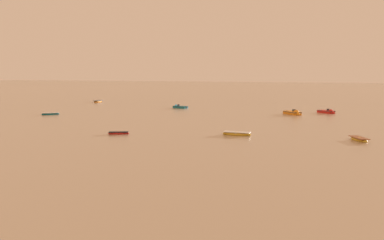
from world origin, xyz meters
The scene contains 8 objects.
motorboat_moored_0 centered at (27.91, 78.63, 0.22)m, with size 4.61×4.05×1.58m.
rowboat_moored_0 centered at (35.88, 39.75, 0.17)m, with size 2.99×4.04×0.61m.
motorboat_moored_1 centered at (-8.76, 78.06, 0.21)m, with size 4.65×2.35×1.52m.
rowboat_moored_2 centered at (-40.99, 88.41, 0.20)m, with size 2.60×4.93×0.74m.
motorboat_moored_2 centered at (21.55, 72.16, 0.25)m, with size 4.91×5.16×1.82m.
rowboat_moored_3 centered at (19.53, 38.10, 0.18)m, with size 4.28×1.60×0.67m.
rowboat_moored_4 centered at (3.36, 32.19, 0.13)m, with size 3.19×2.36×0.48m.
rowboat_moored_5 centered at (-26.50, 51.36, 0.16)m, with size 3.57×3.54×0.59m.
Camera 1 is at (37.99, -20.33, 8.85)m, focal length 40.07 mm.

